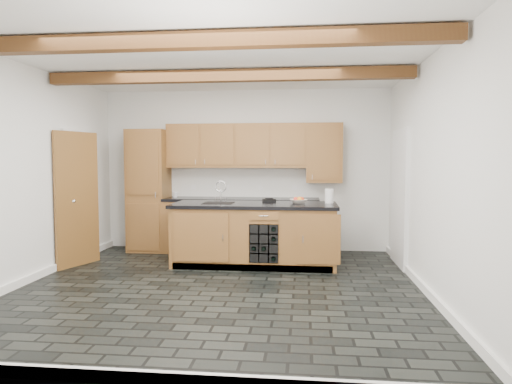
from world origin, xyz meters
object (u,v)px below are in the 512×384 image
kitchen_scale (269,200)px  paper_towel (329,196)px  island (255,234)px  fruit_bowl (299,201)px

kitchen_scale → paper_towel: paper_towel is taller
kitchen_scale → paper_towel: bearing=-28.0°
island → fruit_bowl: size_ratio=9.72×
island → kitchen_scale: 0.61m
paper_towel → kitchen_scale: bearing=171.4°
fruit_bowl → paper_towel: bearing=9.8°
island → fruit_bowl: bearing=6.7°
kitchen_scale → paper_towel: size_ratio=1.02×
fruit_bowl → kitchen_scale: bearing=154.6°
fruit_bowl → paper_towel: 0.47m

